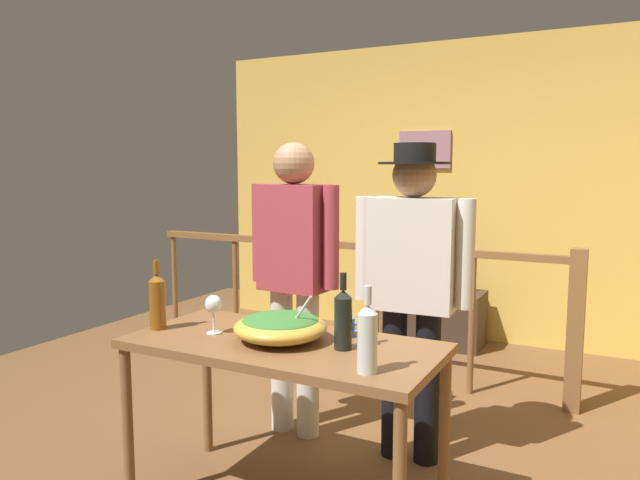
% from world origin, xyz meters
% --- Properties ---
extents(ground_plane, '(6.82, 6.82, 0.00)m').
position_xyz_m(ground_plane, '(0.00, 0.00, 0.00)').
color(ground_plane, brown).
extents(back_wall, '(5.25, 0.10, 2.66)m').
position_xyz_m(back_wall, '(0.00, 2.61, 1.33)').
color(back_wall, gold).
rests_on(back_wall, ground_plane).
extents(framed_picture, '(0.48, 0.03, 0.34)m').
position_xyz_m(framed_picture, '(-0.55, 2.55, 1.71)').
color(framed_picture, gray).
extents(stair_railing, '(3.34, 0.10, 1.05)m').
position_xyz_m(stair_railing, '(-0.23, 1.23, 0.67)').
color(stair_railing, brown).
rests_on(stair_railing, ground_plane).
extents(tv_console, '(0.90, 0.40, 0.48)m').
position_xyz_m(tv_console, '(-0.36, 2.26, 0.24)').
color(tv_console, '#38281E').
rests_on(tv_console, ground_plane).
extents(flat_screen_tv, '(0.52, 0.12, 0.38)m').
position_xyz_m(flat_screen_tv, '(-0.36, 2.23, 0.71)').
color(flat_screen_tv, black).
rests_on(flat_screen_tv, tv_console).
extents(serving_table, '(1.39, 0.66, 0.78)m').
position_xyz_m(serving_table, '(-0.19, -0.57, 0.70)').
color(serving_table, brown).
rests_on(serving_table, ground_plane).
extents(salad_bowl, '(0.41, 0.41, 0.22)m').
position_xyz_m(salad_bowl, '(-0.20, -0.56, 0.85)').
color(salad_bowl, gold).
rests_on(salad_bowl, serving_table).
extents(wine_glass, '(0.08, 0.08, 0.18)m').
position_xyz_m(wine_glass, '(-0.54, -0.60, 0.91)').
color(wine_glass, silver).
rests_on(wine_glass, serving_table).
extents(wine_bottle_dark, '(0.08, 0.08, 0.33)m').
position_xyz_m(wine_bottle_dark, '(0.10, -0.54, 0.92)').
color(wine_bottle_dark, black).
rests_on(wine_bottle_dark, serving_table).
extents(wine_bottle_amber, '(0.08, 0.08, 0.33)m').
position_xyz_m(wine_bottle_amber, '(-0.82, -0.66, 0.92)').
color(wine_bottle_amber, brown).
rests_on(wine_bottle_amber, serving_table).
extents(wine_bottle_clear, '(0.08, 0.08, 0.33)m').
position_xyz_m(wine_bottle_clear, '(0.30, -0.77, 0.92)').
color(wine_bottle_clear, silver).
rests_on(wine_bottle_clear, serving_table).
extents(mug_blue, '(0.12, 0.08, 0.09)m').
position_xyz_m(mug_blue, '(0.03, -0.37, 0.83)').
color(mug_blue, '#3866B2').
rests_on(mug_blue, serving_table).
extents(person_standing_left, '(0.57, 0.24, 1.69)m').
position_xyz_m(person_standing_left, '(-0.54, 0.15, 1.00)').
color(person_standing_left, beige).
rests_on(person_standing_left, ground_plane).
extents(person_standing_right, '(0.62, 0.37, 1.67)m').
position_xyz_m(person_standing_right, '(0.16, 0.15, 1.00)').
color(person_standing_right, black).
rests_on(person_standing_right, ground_plane).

